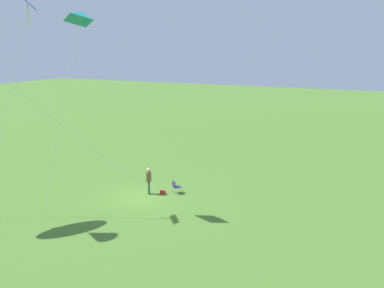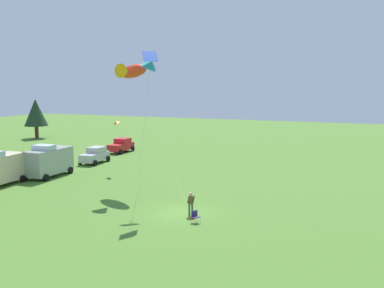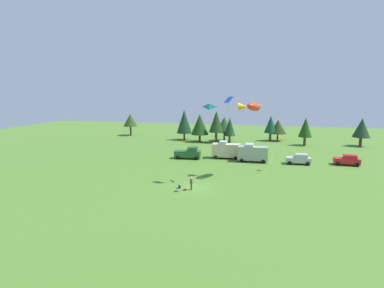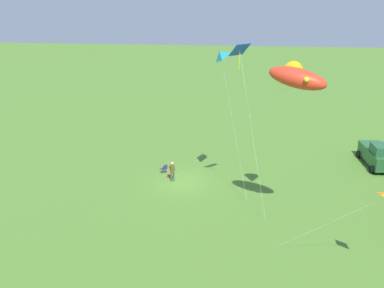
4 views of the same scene
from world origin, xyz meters
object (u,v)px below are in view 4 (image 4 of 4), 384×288
object	(u,v)px
person_kite_flyer	(172,170)
kite_diamond_blue	(240,54)
truck_green_flatbed	(378,155)
backpack_on_grass	(169,176)
kite_delta_teal	(219,55)
kite_large_fish	(297,77)
folding_chair	(164,168)

from	to	relation	value
person_kite_flyer	kite_diamond_blue	bearing A→B (deg)	-166.16
person_kite_flyer	truck_green_flatbed	size ratio (longest dim) A/B	0.34
backpack_on_grass	truck_green_flatbed	xyz separation A→B (m)	(-4.17, 18.64, 0.99)
truck_green_flatbed	kite_delta_teal	bearing A→B (deg)	-69.37
kite_large_fish	kite_delta_teal	xyz separation A→B (m)	(-5.42, -4.85, 0.33)
folding_chair	backpack_on_grass	world-z (taller)	folding_chair
folding_chair	kite_delta_teal	world-z (taller)	kite_delta_teal
kite_large_fish	kite_delta_teal	world-z (taller)	kite_large_fish
backpack_on_grass	kite_diamond_blue	distance (m)	13.63
truck_green_flatbed	kite_delta_teal	xyz separation A→B (m)	(6.56, -14.40, 9.83)
truck_green_flatbed	kite_delta_teal	size ratio (longest dim) A/B	0.45
kite_diamond_blue	backpack_on_grass	bearing A→B (deg)	-130.75
person_kite_flyer	kite_delta_teal	world-z (taller)	kite_delta_teal
person_kite_flyer	kite_delta_teal	bearing A→B (deg)	-151.09
kite_large_fish	backpack_on_grass	bearing A→B (deg)	-130.69
truck_green_flatbed	person_kite_flyer	bearing A→B (deg)	-78.69
folding_chair	truck_green_flatbed	bearing A→B (deg)	-130.53
folding_chair	kite_large_fish	size ratio (longest dim) A/B	0.07
folding_chair	truck_green_flatbed	distance (m)	19.44
backpack_on_grass	kite_large_fish	xyz separation A→B (m)	(7.81, 9.09, 10.49)
folding_chair	truck_green_flatbed	size ratio (longest dim) A/B	0.16
folding_chair	backpack_on_grass	size ratio (longest dim) A/B	2.56
person_kite_flyer	backpack_on_grass	size ratio (longest dim) A/B	5.44
person_kite_flyer	backpack_on_grass	distance (m)	1.27
backpack_on_grass	kite_large_fish	bearing A→B (deg)	49.31
kite_large_fish	kite_delta_teal	distance (m)	7.28
person_kite_flyer	kite_diamond_blue	world-z (taller)	kite_diamond_blue
truck_green_flatbed	kite_large_fish	xyz separation A→B (m)	(11.98, -9.55, 9.50)
kite_delta_teal	kite_diamond_blue	world-z (taller)	kite_diamond_blue
truck_green_flatbed	kite_diamond_blue	xyz separation A→B (m)	(9.08, -12.94, 10.37)
truck_green_flatbed	kite_diamond_blue	world-z (taller)	kite_diamond_blue
kite_diamond_blue	folding_chair	bearing A→B (deg)	-132.26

